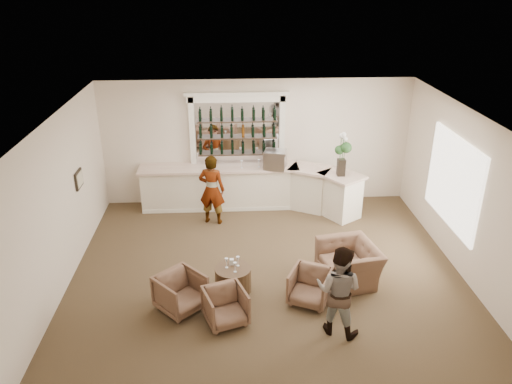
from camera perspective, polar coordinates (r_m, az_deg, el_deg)
ground at (r=10.64m, az=1.18°, el=-8.80°), size 8.00×8.00×0.00m
room_shell at (r=10.25m, az=1.89°, el=4.49°), size 8.04×7.02×3.32m
bar_counter at (r=13.00m, az=-0.52°, el=0.49°), size 5.72×1.80×1.14m
back_bar_alcove at (r=12.87m, az=-2.15°, el=7.15°), size 2.64×0.25×3.00m
cocktail_table at (r=9.88m, az=-2.63°, el=-9.92°), size 0.71×0.71×0.50m
sommelier at (r=12.17m, az=-5.07°, el=0.27°), size 0.73×0.57×1.76m
guest at (r=8.67m, az=9.42°, el=-11.05°), size 1.00×0.93×1.66m
armchair_left at (r=9.43m, az=-8.61°, el=-11.28°), size 1.10×1.10×0.72m
armchair_center at (r=9.06m, az=-3.50°, el=-12.92°), size 0.90×0.91×0.65m
armchair_right at (r=9.57m, az=6.19°, el=-10.67°), size 0.97×0.98×0.67m
armchair_far at (r=10.27m, az=10.58°, el=-8.01°), size 1.26×1.38×0.78m
espresso_machine at (r=12.65m, az=2.20°, el=3.72°), size 0.64×0.58×0.48m
flower_vase at (r=12.25m, az=9.83°, el=4.59°), size 0.29×0.29×1.10m
wine_glass_bar_left at (r=12.78m, az=0.33°, el=3.31°), size 0.07×0.07×0.21m
wine_glass_bar_right at (r=12.72m, az=-1.65°, el=3.21°), size 0.07×0.07×0.21m
wine_glass_tbl_a at (r=9.71m, az=-3.39°, el=-8.10°), size 0.07×0.07×0.21m
wine_glass_tbl_b at (r=9.76m, az=-2.08°, el=-7.91°), size 0.07×0.07×0.21m
wine_glass_tbl_c at (r=9.58m, az=-2.42°, el=-8.59°), size 0.07×0.07×0.21m
napkin_holder at (r=9.83m, az=-2.79°, el=-7.97°), size 0.08×0.08×0.12m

